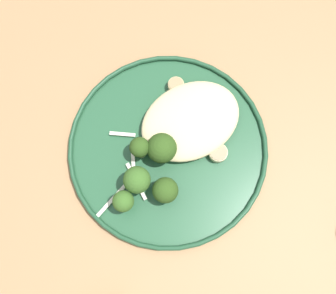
# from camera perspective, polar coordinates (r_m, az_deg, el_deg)

# --- Properties ---
(ground) EXTENTS (6.00, 6.00, 0.00)m
(ground) POSITION_cam_1_polar(r_m,az_deg,el_deg) (1.35, 0.45, -9.33)
(ground) COLOR #665B51
(wooden_dining_table) EXTENTS (1.40, 1.00, 0.74)m
(wooden_dining_table) POSITION_cam_1_polar(r_m,az_deg,el_deg) (0.69, 0.87, -5.31)
(wooden_dining_table) COLOR #9E754C
(wooden_dining_table) RESTS_ON ground
(dinner_plate) EXTENTS (0.29, 0.29, 0.02)m
(dinner_plate) POSITION_cam_1_polar(r_m,az_deg,el_deg) (0.61, -0.00, -0.25)
(dinner_plate) COLOR #235133
(dinner_plate) RESTS_ON wooden_dining_table
(noodle_bed) EXTENTS (0.15, 0.11, 0.03)m
(noodle_bed) POSITION_cam_1_polar(r_m,az_deg,el_deg) (0.61, 3.05, 3.56)
(noodle_bed) COLOR beige
(noodle_bed) RESTS_ON dinner_plate
(seared_scallop_rear_pale) EXTENTS (0.03, 0.03, 0.02)m
(seared_scallop_rear_pale) POSITION_cam_1_polar(r_m,az_deg,el_deg) (0.62, 4.68, 6.48)
(seared_scallop_rear_pale) COLOR beige
(seared_scallop_rear_pale) RESTS_ON dinner_plate
(seared_scallop_front_small) EXTENTS (0.03, 0.03, 0.01)m
(seared_scallop_front_small) POSITION_cam_1_polar(r_m,az_deg,el_deg) (0.61, 6.63, -0.52)
(seared_scallop_front_small) COLOR beige
(seared_scallop_front_small) RESTS_ON dinner_plate
(seared_scallop_left_edge) EXTENTS (0.02, 0.02, 0.01)m
(seared_scallop_left_edge) POSITION_cam_1_polar(r_m,az_deg,el_deg) (0.63, 1.08, 8.32)
(seared_scallop_left_edge) COLOR #E5C689
(seared_scallop_left_edge) RESTS_ON dinner_plate
(seared_scallop_large_seared) EXTENTS (0.02, 0.02, 0.02)m
(seared_scallop_large_seared) POSITION_cam_1_polar(r_m,az_deg,el_deg) (0.61, 3.38, 1.45)
(seared_scallop_large_seared) COLOR beige
(seared_scallop_large_seared) RESTS_ON dinner_plate
(broccoli_floret_beside_noodles) EXTENTS (0.03, 0.03, 0.05)m
(broccoli_floret_beside_noodles) POSITION_cam_1_polar(r_m,az_deg,el_deg) (0.57, -6.07, -7.28)
(broccoli_floret_beside_noodles) COLOR #7A994C
(broccoli_floret_beside_noodles) RESTS_ON dinner_plate
(broccoli_floret_tall_stalk) EXTENTS (0.04, 0.04, 0.06)m
(broccoli_floret_tall_stalk) POSITION_cam_1_polar(r_m,az_deg,el_deg) (0.57, -4.22, -4.47)
(broccoli_floret_tall_stalk) COLOR #7A994C
(broccoli_floret_tall_stalk) RESTS_ON dinner_plate
(broccoli_floret_small_sprig) EXTENTS (0.03, 0.03, 0.05)m
(broccoli_floret_small_sprig) POSITION_cam_1_polar(r_m,az_deg,el_deg) (0.58, -3.83, -0.13)
(broccoli_floret_small_sprig) COLOR #89A356
(broccoli_floret_small_sprig) RESTS_ON dinner_plate
(broccoli_floret_split_head) EXTENTS (0.04, 0.04, 0.05)m
(broccoli_floret_split_head) POSITION_cam_1_polar(r_m,az_deg,el_deg) (0.57, -0.37, -5.87)
(broccoli_floret_split_head) COLOR #89A356
(broccoli_floret_split_head) RESTS_ON dinner_plate
(broccoli_floret_front_edge) EXTENTS (0.04, 0.04, 0.05)m
(broccoli_floret_front_edge) POSITION_cam_1_polar(r_m,az_deg,el_deg) (0.58, -0.52, 0.01)
(broccoli_floret_front_edge) COLOR #89A356
(broccoli_floret_front_edge) RESTS_ON dinner_plate
(onion_sliver_short_strip) EXTENTS (0.02, 0.04, 0.00)m
(onion_sliver_short_strip) POSITION_cam_1_polar(r_m,az_deg,el_deg) (0.61, -4.76, -1.36)
(onion_sliver_short_strip) COLOR silver
(onion_sliver_short_strip) RESTS_ON dinner_plate
(onion_sliver_pale_crescent) EXTENTS (0.06, 0.02, 0.00)m
(onion_sliver_pale_crescent) POSITION_cam_1_polar(r_m,az_deg,el_deg) (0.60, -7.64, -7.19)
(onion_sliver_pale_crescent) COLOR silver
(onion_sliver_pale_crescent) RESTS_ON dinner_plate
(onion_sliver_long_sliver) EXTENTS (0.01, 0.06, 0.00)m
(onion_sliver_long_sliver) POSITION_cam_1_polar(r_m,az_deg,el_deg) (0.60, -4.30, -4.64)
(onion_sliver_long_sliver) COLOR silver
(onion_sliver_long_sliver) RESTS_ON dinner_plate
(onion_sliver_curled_piece) EXTENTS (0.03, 0.02, 0.00)m
(onion_sliver_curled_piece) POSITION_cam_1_polar(r_m,az_deg,el_deg) (0.62, -6.16, 1.73)
(onion_sliver_curled_piece) COLOR silver
(onion_sliver_curled_piece) RESTS_ON dinner_plate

